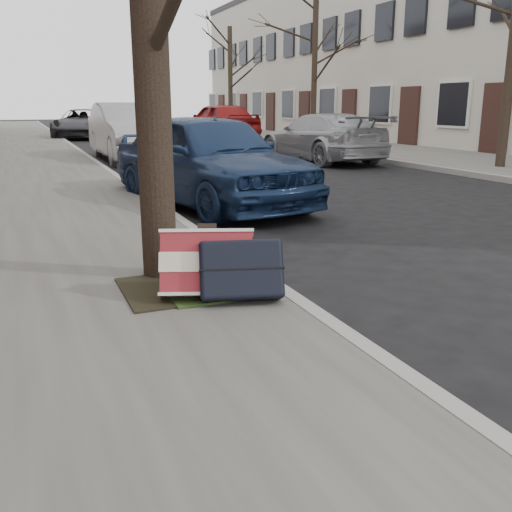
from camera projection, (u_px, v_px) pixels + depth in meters
name	position (u px, v px, depth m)	size (l,w,h in m)	color
ground	(491.00, 320.00, 4.13)	(120.00, 120.00, 0.00)	black
far_sidewalk	(345.00, 146.00, 20.38)	(4.00, 70.00, 0.12)	slate
house_far	(453.00, 49.00, 22.34)	(6.70, 40.00, 7.20)	#B7B3A4
dirt_patch	(179.00, 288.00, 4.43)	(0.85, 0.85, 0.01)	black
suitcase_red	(207.00, 264.00, 4.17)	(0.67, 0.18, 0.48)	maroon
suitcase_navy	(241.00, 270.00, 4.11)	(0.60, 0.19, 0.43)	black
car_near_front	(209.00, 159.00, 8.58)	(1.68, 4.17, 1.42)	#16294B
car_near_mid	(131.00, 132.00, 15.51)	(1.64, 4.71, 1.55)	#A8AAB0
car_near_back	(83.00, 124.00, 25.64)	(2.15, 4.66, 1.29)	#333237
car_far_front	(321.00, 137.00, 15.31)	(1.79, 4.41, 1.28)	#979A9E
car_far_back	(219.00, 122.00, 23.92)	(1.87, 4.65, 1.58)	maroon
tree_far_a	(511.00, 64.00, 12.56)	(0.22, 0.22, 4.47)	black
tree_far_b	(314.00, 68.00, 20.64)	(0.21, 0.21, 5.29)	black
tree_far_c	(230.00, 80.00, 28.64)	(0.23, 0.23, 5.08)	black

